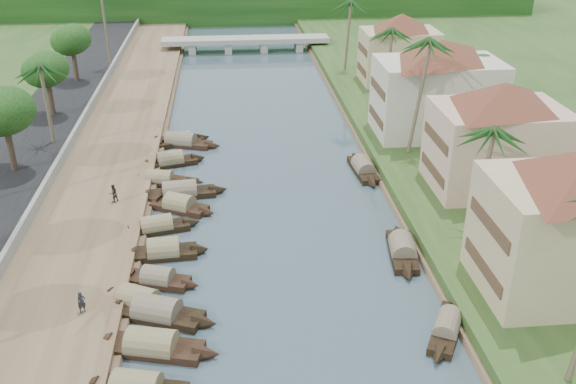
{
  "coord_description": "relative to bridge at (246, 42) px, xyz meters",
  "views": [
    {
      "loc": [
        -3.45,
        -36.65,
        26.31
      ],
      "look_at": [
        1.4,
        12.95,
        2.0
      ],
      "focal_mm": 40.0,
      "sensor_mm": 36.0,
      "label": 1
    }
  ],
  "objects": [
    {
      "name": "bridge",
      "position": [
        0.0,
        0.0,
        0.0
      ],
      "size": [
        28.0,
        4.0,
        2.4
      ],
      "color": "#97988E",
      "rests_on": "ground"
    },
    {
      "name": "building_distant",
      "position": [
        19.99,
        -24.0,
        4.16
      ],
      "size": [
        12.62,
        12.62,
        9.2
      ],
      "color": "#C6B085",
      "rests_on": "right_bank"
    },
    {
      "name": "sampan_13",
      "position": [
        -8.86,
        -41.84,
        -1.31
      ],
      "size": [
        7.1,
        3.89,
        1.97
      ],
      "rotation": [
        0.0,
        0.0,
        0.37
      ],
      "color": "black",
      "rests_on": "ground"
    },
    {
      "name": "sampan_9",
      "position": [
        -8.22,
        -54.96,
        -1.31
      ],
      "size": [
        9.21,
        2.7,
        2.28
      ],
      "rotation": [
        0.0,
        0.0,
        0.11
      ],
      "color": "black",
      "rests_on": "ground"
    },
    {
      "name": "building_far",
      "position": [
        18.99,
        -44.0,
        4.66
      ],
      "size": [
        15.59,
        15.59,
        10.2
      ],
      "color": "beige",
      "rests_on": "right_bank"
    },
    {
      "name": "left_bank",
      "position": [
        -16.0,
        -52.0,
        -1.32
      ],
      "size": [
        10.0,
        180.0,
        0.8
      ],
      "primitive_type": "cube",
      "color": "brown",
      "rests_on": "ground"
    },
    {
      "name": "tree_3",
      "position": [
        -24.0,
        -50.38,
        5.43
      ],
      "size": [
        5.31,
        5.31,
        8.02
      ],
      "color": "brown",
      "rests_on": "ground"
    },
    {
      "name": "tree_5",
      "position": [
        -24.0,
        -20.07,
        5.18
      ],
      "size": [
        4.72,
        4.72,
        7.55
      ],
      "color": "brown",
      "rests_on": "ground"
    },
    {
      "name": "palm_3",
      "position": [
        16.0,
        -34.01,
        8.47
      ],
      "size": [
        3.2,
        3.2,
        10.75
      ],
      "color": "#71614B",
      "rests_on": "ground"
    },
    {
      "name": "palm_2",
      "position": [
        15.0,
        -49.32,
        10.6
      ],
      "size": [
        3.2,
        3.2,
        12.95
      ],
      "color": "#71614B",
      "rests_on": "ground"
    },
    {
      "name": "canoe_1",
      "position": [
        -8.18,
        -76.67,
        -1.62
      ],
      "size": [
        5.26,
        1.03,
        0.85
      ],
      "rotation": [
        0.0,
        0.0,
        -0.04
      ],
      "color": "black",
      "rests_on": "ground"
    },
    {
      "name": "palm_7",
      "position": [
        14.0,
        -17.22,
        8.9
      ],
      "size": [
        3.2,
        3.2,
        11.2
      ],
      "color": "#71614B",
      "rests_on": "ground"
    },
    {
      "name": "sampan_3",
      "position": [
        -8.73,
        -73.21,
        -1.3
      ],
      "size": [
        8.78,
        4.85,
        2.33
      ],
      "rotation": [
        0.0,
        0.0,
        -0.37
      ],
      "color": "black",
      "rests_on": "ground"
    },
    {
      "name": "sampan_2",
      "position": [
        -8.77,
        -76.63,
        -1.3
      ],
      "size": [
        9.08,
        4.0,
        2.33
      ],
      "rotation": [
        0.0,
        0.0,
        -0.26
      ],
      "color": "black",
      "rests_on": "ground"
    },
    {
      "name": "tree_4",
      "position": [
        -24.0,
        -34.36,
        5.01
      ],
      "size": [
        4.71,
        4.71,
        7.37
      ],
      "color": "brown",
      "rests_on": "ground"
    },
    {
      "name": "palm_1",
      "position": [
        16.0,
        -64.97,
        7.49
      ],
      "size": [
        3.2,
        3.2,
        9.75
      ],
      "color": "#71614B",
      "rests_on": "ground"
    },
    {
      "name": "sampan_7",
      "position": [
        -9.77,
        -61.36,
        -1.31
      ],
      "size": [
        7.64,
        3.1,
        2.02
      ],
      "rotation": [
        0.0,
        0.0,
        0.22
      ],
      "color": "black",
      "rests_on": "ground"
    },
    {
      "name": "ground",
      "position": [
        -0.0,
        -72.0,
        -1.72
      ],
      "size": [
        220.0,
        220.0,
        0.0
      ],
      "primitive_type": "plane",
      "color": "#3A4D58",
      "rests_on": "ground"
    },
    {
      "name": "canoe_2",
      "position": [
        -8.43,
        -51.22,
        -1.62
      ],
      "size": [
        5.02,
        2.89,
        0.75
      ],
      "rotation": [
        0.0,
        0.0,
        -0.44
      ],
      "color": "black",
      "rests_on": "ground"
    },
    {
      "name": "building_mid",
      "position": [
        19.99,
        -58.0,
        4.41
      ],
      "size": [
        14.11,
        14.11,
        9.7
      ],
      "color": "tan",
      "rests_on": "right_bank"
    },
    {
      "name": "tree_6",
      "position": [
        24.0,
        -41.74,
        5.18
      ],
      "size": [
        4.95,
        4.95,
        7.84
      ],
      "color": "brown",
      "rests_on": "ground"
    },
    {
      "name": "palm_6",
      "position": [
        -22.0,
        -43.31,
        7.63
      ],
      "size": [
        3.2,
        3.2,
        9.68
      ],
      "color": "#71614B",
      "rests_on": "ground"
    },
    {
      "name": "sampan_5",
      "position": [
        -8.88,
        -65.38,
        -1.3
      ],
      "size": [
        7.24,
        2.27,
        2.28
      ],
      "rotation": [
        0.0,
        0.0,
        0.06
      ],
      "color": "black",
      "rests_on": "ground"
    },
    {
      "name": "road",
      "position": [
        -24.5,
        -52.0,
        -1.02
      ],
      "size": [
        8.0,
        180.0,
        1.4
      ],
      "primitive_type": "cube",
      "color": "black",
      "rests_on": "ground"
    },
    {
      "name": "sampan_8",
      "position": [
        -8.08,
        -57.66,
        -1.31
      ],
      "size": [
        7.08,
        4.84,
        2.21
      ],
      "rotation": [
        0.0,
        0.0,
        -0.49
      ],
      "color": "black",
      "rests_on": "ground"
    },
    {
      "name": "person_far",
      "position": [
        -13.8,
        -57.01,
        -0.11
      ],
      "size": [
        1.0,
        0.99,
        1.63
      ],
      "primitive_type": "imported",
      "rotation": [
        0.0,
        0.0,
        3.89
      ],
      "color": "#302E21",
      "rests_on": "left_bank"
    },
    {
      "name": "sampan_10",
      "position": [
        -10.26,
        -52.0,
        -1.31
      ],
      "size": [
        7.13,
        2.91,
        1.96
      ],
      "rotation": [
        0.0,
        0.0,
        -0.21
      ],
      "color": "black",
      "rests_on": "ground"
    },
    {
      "name": "sampan_12",
      "position": [
        -8.77,
        -42.25,
        -1.31
      ],
      "size": [
        9.37,
        4.47,
        2.21
      ],
      "rotation": [
        0.0,
        0.0,
        -0.31
      ],
      "color": "black",
      "rests_on": "ground"
    },
    {
      "name": "sampan_6",
      "position": [
        -9.01,
        -69.19,
        -1.31
      ],
      "size": [
        6.54,
        3.45,
        1.96
      ],
      "rotation": [
        0.0,
        0.0,
        -0.33
      ],
      "color": "black",
      "rests_on": "ground"
    },
    {
      "name": "treeline",
      "position": [
        -0.0,
        28.0,
        2.28
      ],
      "size": [
        120.0,
        14.0,
        8.0
      ],
      "color": "#0F340E",
      "rests_on": "ground"
    },
    {
      "name": "sampan_15",
      "position": [
        9.56,
        -66.97,
        -1.31
      ],
      "size": [
        2.69,
        8.45,
        2.22
      ],
      "rotation": [
        0.0,
        0.0,
        1.45
      ],
      "color": "black",
      "rests_on": "ground"
    },
    {
      "name": "sampan_14",
      "position": [
        9.95,
        -76.62,
        -1.32
      ],
      "size": [
        4.8,
        7.35,
        1.89
      ],
      "rotation": [
        0.0,
        0.0,
        1.08
      ],
      "color": "black",
      "rests_on": "ground"
    },
    {
      "name": "right_bank",
      "position": [
        19.0,
        -52.0,
        -1.12
      ],
      "size": [
        16.0,
        180.0,
        1.2
      ],
      "primitive_type": "cube",
      "color": "#26471C",
      "rests_on": "ground"
    },
    {
      "name": "sampan_11",
      "position": [
        -9.59,
        -47.55,
        -1.31
      ],
      "size": [
        7.74,
        3.59,
        2.18
      ],
      "rotation": [
        0.0,
        0.0,
        0.26
      ],
      "color": "black",
      "rests_on": "ground"
    },
    {
      "name": "sampan_16",
      "position": [
        9.71,
        -51.24,
        -1.31
      ],
      "size": [
        2.21,
        8.81,
        2.14
      ],
      "rotation": [
        0.0,
        0.0,
        1.64
      ],
      "color": "black",
      "rests_on": "ground"
    },
    {
      "name": "retaining_wall",
      "position": [
        -20.2,
        -52.0,
        -0.37
      ],
      "size": [
        0.4,
        180.0,
        1.1
      ],
      "primitive_type": "cube",
      "color": "gray",
      "rests_on": "left_bank"
    },
    {
      "name": "sampan_4",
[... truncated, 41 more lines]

